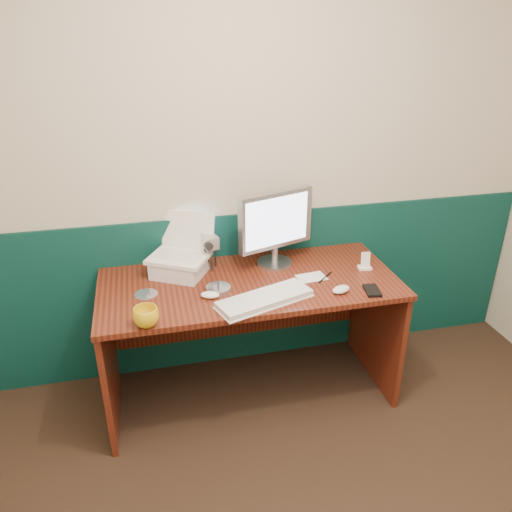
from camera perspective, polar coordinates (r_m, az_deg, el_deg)
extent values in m
cube|color=beige|center=(2.86, -0.07, 9.69)|extent=(3.50, 0.04, 2.50)
cube|color=#072F2F|center=(3.13, -0.01, -3.69)|extent=(3.48, 0.02, 1.00)
cube|color=#3A150A|center=(2.88, -0.69, -9.50)|extent=(1.60, 0.70, 0.75)
cube|color=white|center=(2.77, -8.75, -1.25)|extent=(0.34, 0.33, 0.09)
cube|color=silver|center=(2.49, 0.99, -5.00)|extent=(0.51, 0.31, 0.03)
ellipsoid|color=silver|center=(2.61, 9.70, -3.77)|extent=(0.12, 0.10, 0.04)
ellipsoid|color=white|center=(2.53, -5.27, -4.45)|extent=(0.11, 0.08, 0.03)
imported|color=gold|center=(2.34, -12.46, -6.80)|extent=(0.13, 0.13, 0.09)
cylinder|color=#B4B8C5|center=(2.59, -4.32, -3.79)|extent=(0.13, 0.13, 0.03)
cylinder|color=silver|center=(2.62, -12.44, -4.28)|extent=(0.12, 0.12, 0.00)
cylinder|color=black|center=(2.74, 7.91, -2.42)|extent=(0.11, 0.10, 0.01)
cube|color=white|center=(2.74, 6.35, -2.44)|extent=(0.17, 0.12, 0.00)
cube|color=white|center=(2.88, 12.31, -1.30)|extent=(0.08, 0.06, 0.01)
cube|color=white|center=(2.86, 12.41, -0.40)|extent=(0.05, 0.03, 0.09)
cube|color=black|center=(2.65, 13.14, -3.86)|extent=(0.09, 0.13, 0.01)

